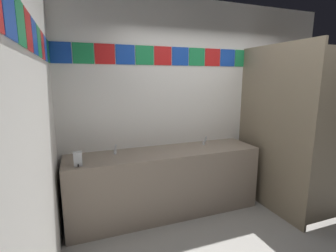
{
  "coord_description": "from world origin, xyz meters",
  "views": [
    {
      "loc": [
        -1.79,
        -1.85,
        1.82
      ],
      "look_at": [
        -0.79,
        0.83,
        1.27
      ],
      "focal_mm": 26.63,
      "sensor_mm": 36.0,
      "label": 1
    }
  ],
  "objects": [
    {
      "name": "toilet",
      "position": [
        1.17,
        1.04,
        0.3
      ],
      "size": [
        0.39,
        0.49,
        0.74
      ],
      "color": "white",
      "rests_on": "ground_plane"
    },
    {
      "name": "vanity_counter",
      "position": [
        -0.72,
        1.12,
        0.44
      ],
      "size": [
        2.54,
        0.61,
        0.87
      ],
      "color": "gray",
      "rests_on": "ground_plane"
    },
    {
      "name": "ground_plane",
      "position": [
        0.0,
        0.0,
        0.0
      ],
      "size": [
        8.97,
        8.97,
        0.0
      ],
      "primitive_type": "plane",
      "color": "gray"
    },
    {
      "name": "faucet_left",
      "position": [
        -1.35,
        1.21,
        0.92
      ],
      "size": [
        0.04,
        0.1,
        0.14
      ],
      "color": "silver",
      "rests_on": "vanity_counter"
    },
    {
      "name": "faucet_right",
      "position": [
        -0.08,
        1.21,
        0.92
      ],
      "size": [
        0.04,
        0.1,
        0.14
      ],
      "color": "silver",
      "rests_on": "vanity_counter"
    },
    {
      "name": "stall_divider",
      "position": [
        0.86,
        0.51,
        1.13
      ],
      "size": [
        0.92,
        1.34,
        2.25
      ],
      "color": "#726651",
      "rests_on": "ground_plane"
    },
    {
      "name": "soap_dispenser",
      "position": [
        -1.8,
        0.93,
        0.95
      ],
      "size": [
        0.09,
        0.09,
        0.16
      ],
      "color": "#B7BABF",
      "rests_on": "vanity_counter"
    },
    {
      "name": "wall_side",
      "position": [
        -2.08,
        0.0,
        1.45
      ],
      "size": [
        0.09,
        2.86,
        2.89
      ],
      "color": "white",
      "rests_on": "ground_plane"
    },
    {
      "name": "wall_back",
      "position": [
        -0.0,
        1.47,
        1.45
      ],
      "size": [
        4.08,
        0.09,
        2.89
      ],
      "color": "white",
      "rests_on": "ground_plane"
    }
  ]
}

